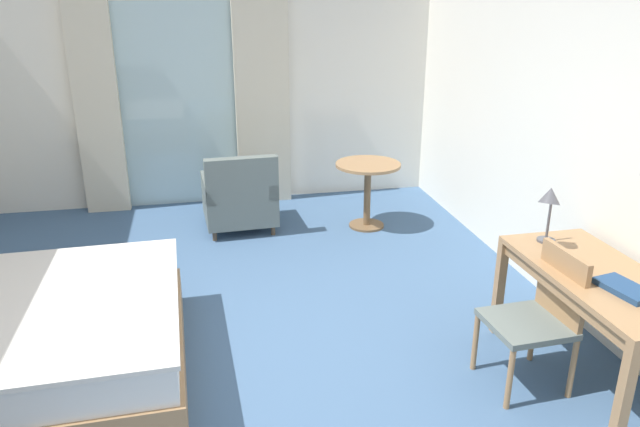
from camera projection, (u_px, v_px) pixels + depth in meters
name	position (u px, v px, depth m)	size (l,w,h in m)	color
ground	(246.00, 377.00, 3.96)	(5.62, 7.64, 0.10)	#426084
wall_back	(213.00, 91.00, 6.77)	(5.22, 0.12, 2.54)	white
wall_right	(624.00, 162.00, 3.98)	(0.12, 7.24, 2.54)	white
balcony_glass_door	(182.00, 107.00, 6.69)	(1.32, 0.02, 2.23)	silver
curtain_panel_left	(97.00, 108.00, 6.42)	(0.46, 0.10, 2.31)	beige
curtain_panel_right	(262.00, 102.00, 6.75)	(0.60, 0.10, 2.31)	beige
bed	(15.00, 343.00, 3.75)	(2.02, 1.83, 1.02)	#9E754C
writing_desk	(601.00, 288.00, 3.63)	(0.65, 1.37, 0.74)	#9E754C
desk_chair	(540.00, 312.00, 3.68)	(0.49, 0.48, 0.88)	slate
desk_lamp	(550.00, 201.00, 3.87)	(0.22, 0.24, 0.44)	#4C4C51
closed_book	(625.00, 289.00, 3.39)	(0.18, 0.32, 0.03)	navy
armchair_by_window	(240.00, 199.00, 6.17)	(0.75, 0.76, 0.83)	slate
round_cafe_table	(368.00, 180.00, 6.17)	(0.66, 0.66, 0.69)	#9E754C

